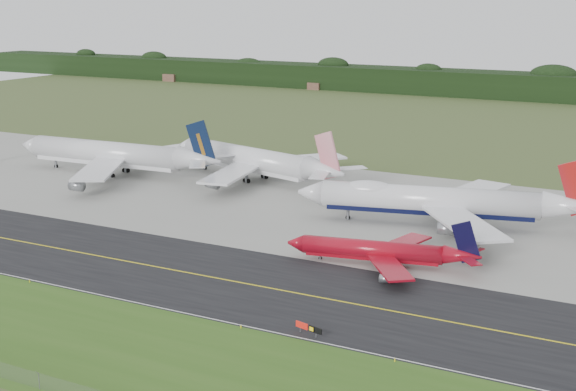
# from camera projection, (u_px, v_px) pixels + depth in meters

# --- Properties ---
(ground) EXTENTS (600.00, 600.00, 0.00)m
(ground) POSITION_uv_depth(u_px,v_px,m) (271.00, 279.00, 137.02)
(ground) COLOR #3D4D24
(ground) RESTS_ON ground
(grass_verge) EXTENTS (400.00, 30.00, 0.01)m
(grass_verge) POSITION_uv_depth(u_px,v_px,m) (144.00, 358.00, 106.94)
(grass_verge) COLOR #2E5418
(grass_verge) RESTS_ON ground
(taxiway) EXTENTS (400.00, 32.00, 0.02)m
(taxiway) POSITION_uv_depth(u_px,v_px,m) (259.00, 286.00, 133.58)
(taxiway) COLOR black
(taxiway) RESTS_ON ground
(apron) EXTENTS (400.00, 78.00, 0.01)m
(apron) POSITION_uv_depth(u_px,v_px,m) (380.00, 211.00, 180.85)
(apron) COLOR gray
(apron) RESTS_ON ground
(taxiway_centreline) EXTENTS (400.00, 0.40, 0.00)m
(taxiway_centreline) POSITION_uv_depth(u_px,v_px,m) (259.00, 286.00, 133.58)
(taxiway_centreline) COLOR gold
(taxiway_centreline) RESTS_ON taxiway
(taxiway_edge_line) EXTENTS (400.00, 0.25, 0.00)m
(taxiway_edge_line) POSITION_uv_depth(u_px,v_px,m) (208.00, 318.00, 120.26)
(taxiway_edge_line) COLOR silver
(taxiway_edge_line) RESTS_ON taxiway
(horizon_treeline) EXTENTS (700.00, 25.00, 12.00)m
(horizon_treeline) POSITION_uv_depth(u_px,v_px,m) (556.00, 89.00, 370.98)
(horizon_treeline) COLOR black
(horizon_treeline) RESTS_ON ground
(jet_ba_747) EXTENTS (62.35, 50.77, 15.82)m
(jet_ba_747) POSITION_uv_depth(u_px,v_px,m) (440.00, 201.00, 167.45)
(jet_ba_747) COLOR silver
(jet_ba_747) RESTS_ON ground
(jet_red_737) EXTENTS (34.95, 28.07, 9.48)m
(jet_red_737) POSITION_uv_depth(u_px,v_px,m) (383.00, 251.00, 143.37)
(jet_red_737) COLOR maroon
(jet_red_737) RESTS_ON ground
(jet_navy_gold) EXTENTS (64.72, 56.36, 16.71)m
(jet_navy_gold) POSITION_uv_depth(u_px,v_px,m) (117.00, 155.00, 216.02)
(jet_navy_gold) COLOR silver
(jet_navy_gold) RESTS_ON ground
(jet_star_tail) EXTENTS (59.87, 49.02, 16.00)m
(jet_star_tail) POSITION_uv_depth(u_px,v_px,m) (255.00, 161.00, 209.31)
(jet_star_tail) COLOR silver
(jet_star_tail) RESTS_ON ground
(taxiway_sign) EXTENTS (4.62, 1.30, 1.57)m
(taxiway_sign) POSITION_uv_depth(u_px,v_px,m) (309.00, 328.00, 114.02)
(taxiway_sign) COLOR slate
(taxiway_sign) RESTS_ON ground
(edge_marker_left) EXTENTS (0.16, 0.16, 0.50)m
(edge_marker_left) POSITION_uv_depth(u_px,v_px,m) (30.00, 281.00, 135.25)
(edge_marker_left) COLOR yellow
(edge_marker_left) RESTS_ON ground
(edge_marker_center) EXTENTS (0.16, 0.16, 0.50)m
(edge_marker_center) POSITION_uv_depth(u_px,v_px,m) (241.00, 327.00, 116.48)
(edge_marker_center) COLOR yellow
(edge_marker_center) RESTS_ON ground
(edge_marker_right) EXTENTS (0.16, 0.16, 0.50)m
(edge_marker_right) POSITION_uv_depth(u_px,v_px,m) (395.00, 360.00, 105.80)
(edge_marker_right) COLOR yellow
(edge_marker_right) RESTS_ON ground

